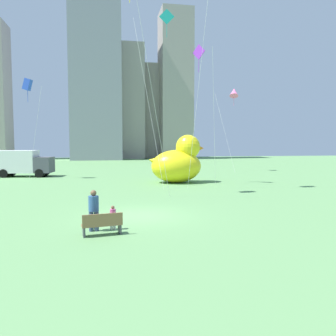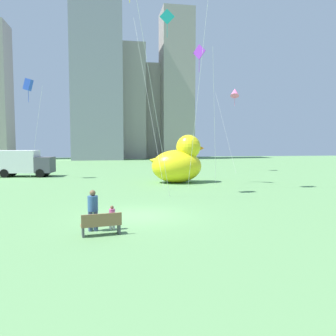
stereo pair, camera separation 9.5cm
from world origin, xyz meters
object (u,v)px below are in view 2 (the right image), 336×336
at_px(kite_pink, 235,92).
at_px(kite_purple, 200,58).
at_px(box_truck, 23,163).
at_px(kite_teal, 165,26).
at_px(person_adult, 93,208).
at_px(person_child, 112,216).
at_px(park_bench, 101,224).
at_px(giant_inflatable_duck, 179,162).
at_px(kite_blue, 28,85).

xyz_separation_m(kite_pink, kite_purple, (-8.04, -12.83, 0.79)).
height_order(box_truck, kite_teal, kite_teal).
relative_size(person_adult, kite_purple, 0.14).
relative_size(person_adult, kite_pink, 0.16).
height_order(person_child, kite_pink, kite_pink).
relative_size(person_child, box_truck, 0.17).
bearing_deg(kite_purple, kite_pink, 57.92).
relative_size(park_bench, kite_purple, 0.14).
height_order(box_truck, kite_pink, kite_pink).
relative_size(box_truck, kite_purple, 0.52).
relative_size(giant_inflatable_duck, kite_teal, 0.36).
relative_size(person_adult, giant_inflatable_duck, 0.32).
bearing_deg(giant_inflatable_duck, kite_blue, 159.73).
bearing_deg(kite_pink, kite_purple, -122.08).
xyz_separation_m(box_truck, kite_purple, (16.97, -10.28, 9.41)).
bearing_deg(person_child, kite_pink, 59.69).
bearing_deg(kite_purple, giant_inflatable_duck, 126.36).
distance_m(person_child, box_truck, 26.01).
bearing_deg(kite_blue, giant_inflatable_duck, -20.27).
height_order(person_child, box_truck, box_truck).
bearing_deg(box_truck, person_adult, -70.64).
bearing_deg(kite_blue, park_bench, -71.24).
bearing_deg(kite_teal, giant_inflatable_duck, 48.04).
distance_m(person_child, kite_blue, 24.23).
bearing_deg(kite_teal, person_child, -108.03).
relative_size(box_truck, kite_teal, 0.42).
relative_size(giant_inflatable_duck, kite_purple, 0.44).
xyz_separation_m(person_child, kite_pink, (15.67, 26.81, 9.50)).
bearing_deg(box_truck, person_child, -68.94).
bearing_deg(box_truck, kite_purple, -31.22).
height_order(park_bench, kite_purple, kite_purple).
height_order(kite_blue, kite_teal, kite_teal).
xyz_separation_m(person_adult, kite_pink, (16.46, 26.90, 9.12)).
distance_m(kite_pink, kite_teal, 17.04).
bearing_deg(giant_inflatable_duck, box_truck, 151.85).
xyz_separation_m(kite_blue, kite_pink, (23.57, 5.65, 0.74)).
xyz_separation_m(kite_pink, kite_teal, (-11.03, -12.54, 3.39)).
height_order(person_adult, kite_blue, kite_blue).
xyz_separation_m(park_bench, person_adult, (-0.36, 0.76, 0.48)).
bearing_deg(box_truck, kite_pink, 5.81).
bearing_deg(kite_purple, box_truck, 148.78).
relative_size(park_bench, person_child, 1.58).
bearing_deg(person_adult, box_truck, 109.36).
bearing_deg(kite_pink, kite_blue, -166.52).
xyz_separation_m(person_child, kite_blue, (-7.90, 21.16, 8.76)).
xyz_separation_m(park_bench, kite_teal, (5.07, 15.12, 12.98)).
xyz_separation_m(person_child, box_truck, (-9.34, 24.26, 0.88)).
bearing_deg(giant_inflatable_duck, kite_pink, 48.77).
bearing_deg(giant_inflatable_duck, person_adult, -113.41).
bearing_deg(person_child, person_adult, -173.58).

